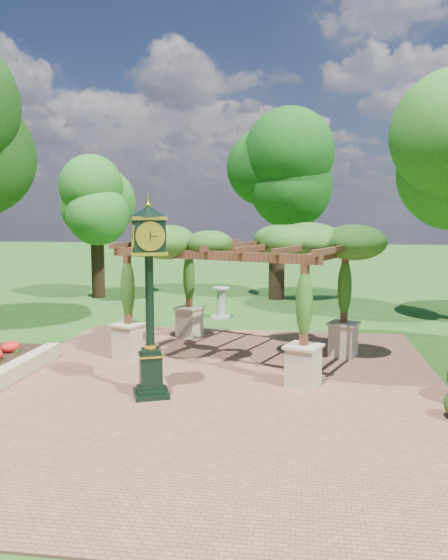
# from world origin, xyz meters

# --- Properties ---
(ground) EXTENTS (120.00, 120.00, 0.00)m
(ground) POSITION_xyz_m (0.00, 0.00, 0.00)
(ground) COLOR #1E4714
(ground) RESTS_ON ground
(brick_plaza) EXTENTS (10.00, 12.00, 0.04)m
(brick_plaza) POSITION_xyz_m (0.00, 1.00, 0.02)
(brick_plaza) COLOR brown
(brick_plaza) RESTS_ON ground
(border_wall) EXTENTS (0.35, 5.00, 0.40)m
(border_wall) POSITION_xyz_m (-4.60, 0.50, 0.20)
(border_wall) COLOR #C6B793
(border_wall) RESTS_ON ground
(pedestal_clock) EXTENTS (1.02, 1.02, 3.96)m
(pedestal_clock) POSITION_xyz_m (-1.20, 0.28, 2.37)
(pedestal_clock) COLOR black
(pedestal_clock) RESTS_ON brick_plaza
(pergola) EXTENTS (6.45, 5.24, 3.51)m
(pergola) POSITION_xyz_m (0.18, 3.58, 2.88)
(pergola) COLOR #BCA98C
(pergola) RESTS_ON brick_plaza
(sundial) EXTENTS (0.65, 0.65, 1.14)m
(sundial) POSITION_xyz_m (-1.03, 8.97, 0.50)
(sundial) COLOR gray
(sundial) RESTS_ON ground
(shrub_back) EXTENTS (0.85, 0.85, 0.60)m
(shrub_back) POSITION_xyz_m (3.08, 5.98, 0.34)
(shrub_back) COLOR #24651D
(shrub_back) RESTS_ON brick_plaza
(tree_west_far) EXTENTS (3.16, 3.16, 6.45)m
(tree_west_far) POSITION_xyz_m (-7.30, 13.27, 4.41)
(tree_west_far) COLOR black
(tree_west_far) RESTS_ON ground
(tree_north) EXTENTS (3.92, 3.92, 7.63)m
(tree_north) POSITION_xyz_m (0.74, 13.86, 5.22)
(tree_north) COLOR black
(tree_north) RESTS_ON ground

